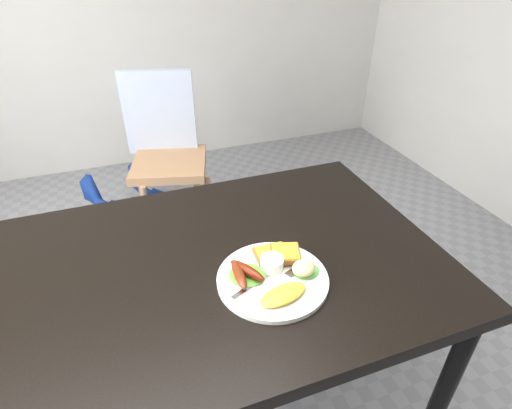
# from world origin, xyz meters

# --- Properties ---
(dining_table) EXTENTS (1.20, 0.80, 0.04)m
(dining_table) POSITION_xyz_m (0.00, 0.00, 0.73)
(dining_table) COLOR black
(dining_table) RESTS_ON ground
(dining_chair) EXTENTS (0.47, 0.47, 0.05)m
(dining_chair) POSITION_xyz_m (0.05, 1.19, 0.45)
(dining_chair) COLOR #A67850
(dining_chair) RESTS_ON ground
(person) EXTENTS (0.68, 0.56, 1.61)m
(person) POSITION_xyz_m (-0.01, 0.81, 0.80)
(person) COLOR navy
(person) RESTS_ON ground
(plate) EXTENTS (0.28, 0.28, 0.01)m
(plate) POSITION_xyz_m (0.11, -0.12, 0.76)
(plate) COLOR white
(plate) RESTS_ON dining_table
(lettuce_left) EXTENTS (0.12, 0.11, 0.01)m
(lettuce_left) POSITION_xyz_m (0.06, -0.09, 0.77)
(lettuce_left) COLOR #6AA436
(lettuce_left) RESTS_ON plate
(lettuce_right) EXTENTS (0.07, 0.07, 0.01)m
(lettuce_right) POSITION_xyz_m (0.20, -0.13, 0.77)
(lettuce_right) COLOR green
(lettuce_right) RESTS_ON plate
(omelette) EXTENTS (0.13, 0.08, 0.02)m
(omelette) POSITION_xyz_m (0.11, -0.19, 0.77)
(omelette) COLOR yellow
(omelette) RESTS_ON plate
(sausage_a) EXTENTS (0.03, 0.11, 0.03)m
(sausage_a) POSITION_xyz_m (0.03, -0.10, 0.78)
(sausage_a) COLOR #5C2010
(sausage_a) RESTS_ON lettuce_left
(sausage_b) EXTENTS (0.08, 0.11, 0.03)m
(sausage_b) POSITION_xyz_m (0.06, -0.10, 0.78)
(sausage_b) COLOR #622407
(sausage_b) RESTS_ON lettuce_left
(ramekin) EXTENTS (0.06, 0.06, 0.03)m
(ramekin) POSITION_xyz_m (0.12, -0.09, 0.78)
(ramekin) COLOR white
(ramekin) RESTS_ON plate
(toast_a) EXTENTS (0.09, 0.09, 0.01)m
(toast_a) POSITION_xyz_m (0.14, -0.05, 0.77)
(toast_a) COLOR olive
(toast_a) RESTS_ON plate
(toast_b) EXTENTS (0.09, 0.09, 0.01)m
(toast_b) POSITION_xyz_m (0.17, -0.07, 0.78)
(toast_b) COLOR #905E21
(toast_b) RESTS_ON toast_a
(potato_salad) EXTENTS (0.07, 0.07, 0.03)m
(potato_salad) POSITION_xyz_m (0.19, -0.14, 0.79)
(potato_salad) COLOR #F8EEB5
(potato_salad) RESTS_ON lettuce_right
(fork) EXTENTS (0.15, 0.07, 0.00)m
(fork) POSITION_xyz_m (0.07, -0.12, 0.76)
(fork) COLOR #ADAFB7
(fork) RESTS_ON plate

